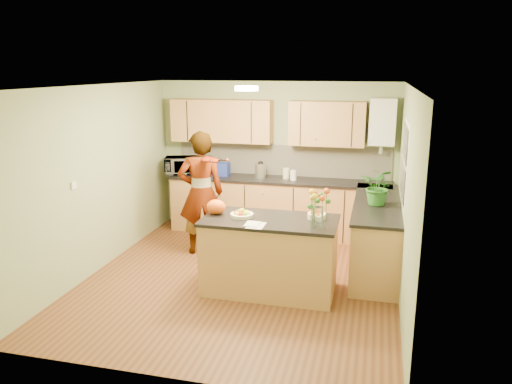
# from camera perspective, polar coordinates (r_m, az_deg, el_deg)

# --- Properties ---
(floor) EXTENTS (4.50, 4.50, 0.00)m
(floor) POSITION_cam_1_polar(r_m,az_deg,el_deg) (6.70, -1.66, -9.87)
(floor) COLOR #572F19
(floor) RESTS_ON ground
(ceiling) EXTENTS (4.00, 4.50, 0.02)m
(ceiling) POSITION_cam_1_polar(r_m,az_deg,el_deg) (6.13, -1.83, 12.02)
(ceiling) COLOR silver
(ceiling) RESTS_ON wall_back
(wall_back) EXTENTS (4.00, 0.02, 2.50)m
(wall_back) POSITION_cam_1_polar(r_m,az_deg,el_deg) (8.44, 2.35, 4.04)
(wall_back) COLOR #95AB7A
(wall_back) RESTS_ON floor
(wall_front) EXTENTS (4.00, 0.02, 2.50)m
(wall_front) POSITION_cam_1_polar(r_m,az_deg,el_deg) (4.26, -9.89, -6.31)
(wall_front) COLOR #95AB7A
(wall_front) RESTS_ON floor
(wall_left) EXTENTS (0.02, 4.50, 2.50)m
(wall_left) POSITION_cam_1_polar(r_m,az_deg,el_deg) (7.09, -17.52, 1.45)
(wall_left) COLOR #95AB7A
(wall_left) RESTS_ON floor
(wall_right) EXTENTS (0.02, 4.50, 2.50)m
(wall_right) POSITION_cam_1_polar(r_m,az_deg,el_deg) (6.09, 16.71, -0.50)
(wall_right) COLOR #95AB7A
(wall_right) RESTS_ON floor
(back_counter) EXTENTS (3.64, 0.62, 0.94)m
(back_counter) POSITION_cam_1_polar(r_m,az_deg,el_deg) (8.31, 2.56, -1.64)
(back_counter) COLOR #B47848
(back_counter) RESTS_ON floor
(right_counter) EXTENTS (0.62, 2.24, 0.94)m
(right_counter) POSITION_cam_1_polar(r_m,az_deg,el_deg) (7.11, 13.56, -4.76)
(right_counter) COLOR #B47848
(right_counter) RESTS_ON floor
(splashback) EXTENTS (3.60, 0.02, 0.52)m
(splashback) POSITION_cam_1_polar(r_m,az_deg,el_deg) (8.42, 2.99, 3.66)
(splashback) COLOR beige
(splashback) RESTS_ON back_counter
(upper_cabinets) EXTENTS (3.20, 0.34, 0.70)m
(upper_cabinets) POSITION_cam_1_polar(r_m,az_deg,el_deg) (8.23, 0.94, 8.01)
(upper_cabinets) COLOR #B47848
(upper_cabinets) RESTS_ON wall_back
(boiler) EXTENTS (0.40, 0.30, 0.86)m
(boiler) POSITION_cam_1_polar(r_m,az_deg,el_deg) (8.03, 14.25, 7.77)
(boiler) COLOR white
(boiler) RESTS_ON wall_back
(window_right) EXTENTS (0.01, 1.30, 1.05)m
(window_right) POSITION_cam_1_polar(r_m,az_deg,el_deg) (6.61, 16.61, 3.30)
(window_right) COLOR white
(window_right) RESTS_ON wall_right
(light_switch) EXTENTS (0.02, 0.09, 0.09)m
(light_switch) POSITION_cam_1_polar(r_m,az_deg,el_deg) (6.58, -20.12, 0.74)
(light_switch) COLOR white
(light_switch) RESTS_ON wall_left
(ceiling_lamp) EXTENTS (0.30, 0.30, 0.07)m
(ceiling_lamp) POSITION_cam_1_polar(r_m,az_deg,el_deg) (6.42, -1.09, 11.77)
(ceiling_lamp) COLOR #FFEABF
(ceiling_lamp) RESTS_ON ceiling
(peninsula_island) EXTENTS (1.63, 0.84, 0.94)m
(peninsula_island) POSITION_cam_1_polar(r_m,az_deg,el_deg) (6.20, 1.56, -7.21)
(peninsula_island) COLOR #B47848
(peninsula_island) RESTS_ON floor
(fruit_dish) EXTENTS (0.28, 0.28, 0.10)m
(fruit_dish) POSITION_cam_1_polar(r_m,az_deg,el_deg) (6.11, -1.62, -2.49)
(fruit_dish) COLOR beige
(fruit_dish) RESTS_ON peninsula_island
(orange_bowl) EXTENTS (0.23, 0.23, 0.13)m
(orange_bowl) POSITION_cam_1_polar(r_m,az_deg,el_deg) (6.08, 6.97, -2.52)
(orange_bowl) COLOR beige
(orange_bowl) RESTS_ON peninsula_island
(flower_vase) EXTENTS (0.28, 0.28, 0.52)m
(flower_vase) POSITION_cam_1_polar(r_m,az_deg,el_deg) (5.68, 7.15, -0.68)
(flower_vase) COLOR silver
(flower_vase) RESTS_ON peninsula_island
(orange_bag) EXTENTS (0.24, 0.21, 0.18)m
(orange_bag) POSITION_cam_1_polar(r_m,az_deg,el_deg) (6.24, -4.58, -1.70)
(orange_bag) COLOR #FA6014
(orange_bag) RESTS_ON peninsula_island
(papers) EXTENTS (0.19, 0.27, 0.01)m
(papers) POSITION_cam_1_polar(r_m,az_deg,el_deg) (5.78, -0.01, -3.81)
(papers) COLOR white
(papers) RESTS_ON peninsula_island
(violinist) EXTENTS (0.79, 0.67, 1.84)m
(violinist) POSITION_cam_1_polar(r_m,az_deg,el_deg) (7.39, -6.30, -0.12)
(violinist) COLOR tan
(violinist) RESTS_ON floor
(violin) EXTENTS (0.63, 0.55, 0.16)m
(violin) POSITION_cam_1_polar(r_m,az_deg,el_deg) (7.00, -5.50, 3.72)
(violin) COLOR #580F05
(violin) RESTS_ON violinist
(microwave) EXTENTS (0.61, 0.49, 0.29)m
(microwave) POSITION_cam_1_polar(r_m,az_deg,el_deg) (8.63, -8.57, 3.02)
(microwave) COLOR white
(microwave) RESTS_ON back_counter
(blue_box) EXTENTS (0.27, 0.20, 0.22)m
(blue_box) POSITION_cam_1_polar(r_m,az_deg,el_deg) (8.44, -4.02, 2.63)
(blue_box) COLOR navy
(blue_box) RESTS_ON back_counter
(kettle) EXTENTS (0.18, 0.18, 0.33)m
(kettle) POSITION_cam_1_polar(r_m,az_deg,el_deg) (8.22, 0.52, 2.54)
(kettle) COLOR silver
(kettle) RESTS_ON back_counter
(jar_cream) EXTENTS (0.11, 0.11, 0.17)m
(jar_cream) POSITION_cam_1_polar(r_m,az_deg,el_deg) (8.20, 3.48, 2.14)
(jar_cream) COLOR beige
(jar_cream) RESTS_ON back_counter
(jar_white) EXTENTS (0.11, 0.11, 0.16)m
(jar_white) POSITION_cam_1_polar(r_m,az_deg,el_deg) (8.09, 4.30, 1.92)
(jar_white) COLOR white
(jar_white) RESTS_ON back_counter
(potted_plant) EXTENTS (0.55, 0.52, 0.51)m
(potted_plant) POSITION_cam_1_polar(r_m,az_deg,el_deg) (6.77, 13.89, 0.62)
(potted_plant) COLOR #2D6F25
(potted_plant) RESTS_ON right_counter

